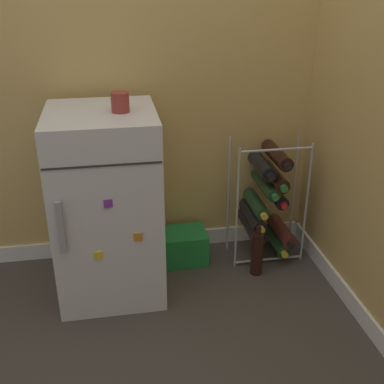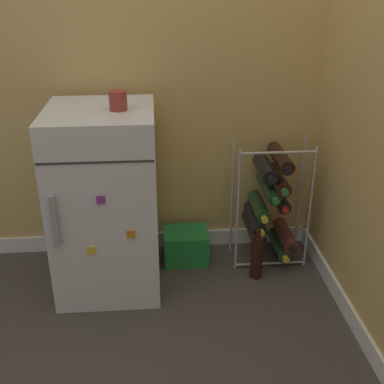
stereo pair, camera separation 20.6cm
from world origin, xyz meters
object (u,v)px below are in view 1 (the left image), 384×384
object	(u,v)px
mini_fridge	(107,205)
loose_bottle_floor	(257,253)
fridge_top_cup	(120,102)
soda_box	(184,246)
wine_rack	(267,200)

from	to	relation	value
mini_fridge	loose_bottle_floor	size ratio (longest dim) A/B	3.24
fridge_top_cup	loose_bottle_floor	xyz separation A→B (m)	(0.65, -0.01, -0.81)
fridge_top_cup	soda_box	bearing A→B (deg)	31.70
mini_fridge	wine_rack	xyz separation A→B (m)	(0.83, 0.14, -0.11)
wine_rack	fridge_top_cup	bearing A→B (deg)	-167.61
soda_box	fridge_top_cup	distance (m)	0.92
mini_fridge	soda_box	world-z (taller)	mini_fridge
soda_box	fridge_top_cup	size ratio (longest dim) A/B	2.81
wine_rack	loose_bottle_floor	size ratio (longest dim) A/B	2.42
wine_rack	fridge_top_cup	size ratio (longest dim) A/B	7.97
soda_box	loose_bottle_floor	size ratio (longest dim) A/B	0.85
wine_rack	soda_box	distance (m)	0.51
mini_fridge	wine_rack	world-z (taller)	mini_fridge
loose_bottle_floor	wine_rack	bearing A→B (deg)	61.40
wine_rack	fridge_top_cup	xyz separation A→B (m)	(-0.74, -0.16, 0.60)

